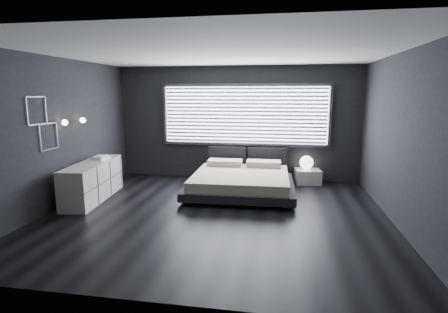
# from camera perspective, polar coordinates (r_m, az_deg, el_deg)

# --- Properties ---
(room) EXTENTS (6.04, 6.00, 2.80)m
(room) POSITION_cam_1_polar(r_m,az_deg,el_deg) (6.03, -1.35, 3.25)
(room) COLOR black
(room) RESTS_ON ground
(window) EXTENTS (4.14, 0.09, 1.52)m
(window) POSITION_cam_1_polar(r_m,az_deg,el_deg) (8.64, 3.37, 6.77)
(window) COLOR white
(window) RESTS_ON ground
(headboard) EXTENTS (1.96, 0.16, 0.52)m
(headboard) POSITION_cam_1_polar(r_m,az_deg,el_deg) (8.70, 3.79, -0.11)
(headboard) COLOR black
(headboard) RESTS_ON ground
(sconce_near) EXTENTS (0.18, 0.11, 0.11)m
(sconce_near) POSITION_cam_1_polar(r_m,az_deg,el_deg) (7.18, -24.58, 5.06)
(sconce_near) COLOR silver
(sconce_near) RESTS_ON ground
(sconce_far) EXTENTS (0.18, 0.11, 0.11)m
(sconce_far) POSITION_cam_1_polar(r_m,az_deg,el_deg) (7.68, -22.09, 5.52)
(sconce_far) COLOR silver
(sconce_far) RESTS_ON ground
(wall_art_upper) EXTENTS (0.01, 0.48, 0.48)m
(wall_art_upper) POSITION_cam_1_polar(r_m,az_deg,el_deg) (6.73, -28.25, 6.62)
(wall_art_upper) COLOR #47474C
(wall_art_upper) RESTS_ON ground
(wall_art_lower) EXTENTS (0.01, 0.48, 0.48)m
(wall_art_lower) POSITION_cam_1_polar(r_m,az_deg,el_deg) (6.97, -26.68, 2.94)
(wall_art_lower) COLOR #47474C
(wall_art_lower) RESTS_ON ground
(bed) EXTENTS (2.29, 2.20, 0.58)m
(bed) POSITION_cam_1_polar(r_m,az_deg,el_deg) (7.59, 2.81, -3.99)
(bed) COLOR black
(bed) RESTS_ON ground
(nightstand) EXTENTS (0.64, 0.56, 0.34)m
(nightstand) POSITION_cam_1_polar(r_m,az_deg,el_deg) (8.63, 13.50, -3.18)
(nightstand) COLOR silver
(nightstand) RESTS_ON ground
(orb_lamp) EXTENTS (0.32, 0.32, 0.32)m
(orb_lamp) POSITION_cam_1_polar(r_m,az_deg,el_deg) (8.59, 13.31, -0.97)
(orb_lamp) COLOR white
(orb_lamp) RESTS_ON nightstand
(dresser) EXTENTS (0.73, 1.95, 0.76)m
(dresser) POSITION_cam_1_polar(r_m,az_deg,el_deg) (7.61, -20.60, -3.74)
(dresser) COLOR silver
(dresser) RESTS_ON ground
(book_stack) EXTENTS (0.31, 0.38, 0.07)m
(book_stack) POSITION_cam_1_polar(r_m,az_deg,el_deg) (7.85, -19.49, -0.16)
(book_stack) COLOR white
(book_stack) RESTS_ON dresser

